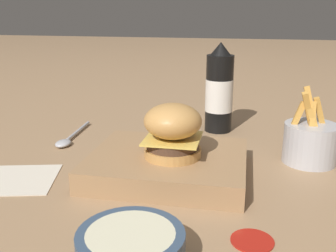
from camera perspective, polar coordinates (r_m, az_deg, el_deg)
The scene contains 9 objects.
ground_plane at distance 0.68m, azimuth -0.68°, elevation -7.25°, with size 6.00×6.00×0.00m, color #9E7A56.
serving_board at distance 0.68m, azimuth -0.00°, elevation -5.58°, with size 0.26×0.22×0.04m.
burger at distance 0.65m, azimuth 0.76°, elevation -0.50°, with size 0.10×0.10×0.09m.
ketchup_bottle at distance 0.91m, azimuth 7.43°, elevation 4.99°, with size 0.06×0.06×0.20m.
fries_basket at distance 0.77m, azimuth 19.93°, elevation -2.16°, with size 0.10×0.10×0.14m.
side_bowl at distance 0.46m, azimuth -5.40°, elevation -17.17°, with size 0.12×0.12×0.04m.
spoon at distance 0.87m, azimuth -14.34°, elevation -1.91°, with size 0.03×0.18×0.01m.
ketchup_puddle at distance 0.52m, azimuth 12.13°, elevation -15.89°, with size 0.05×0.05×0.00m.
parchment_square at distance 0.71m, azimuth -20.84°, elevation -7.20°, with size 0.15×0.15×0.00m.
Camera 1 is at (-0.13, 0.61, 0.28)m, focal length 42.00 mm.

